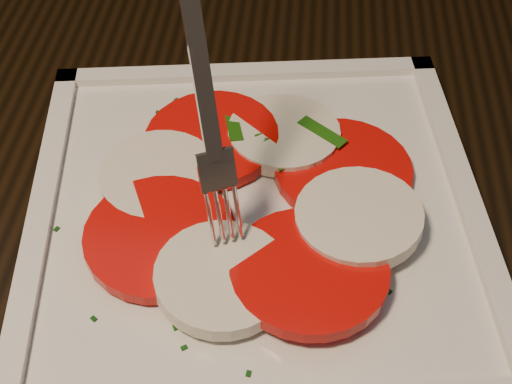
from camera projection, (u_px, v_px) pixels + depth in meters
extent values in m
cube|color=black|center=(315.00, 286.00, 0.45)|extent=(1.22, 0.83, 0.04)
cube|color=black|center=(333.00, 69.00, 1.05)|extent=(0.49, 0.49, 0.04)
cylinder|color=black|center=(222.00, 273.00, 1.10)|extent=(0.04, 0.04, 0.41)
cylinder|color=black|center=(450.00, 260.00, 1.12)|extent=(0.04, 0.04, 0.41)
cylinder|color=black|center=(215.00, 118.00, 1.35)|extent=(0.04, 0.04, 0.41)
cylinder|color=black|center=(403.00, 110.00, 1.36)|extent=(0.04, 0.04, 0.41)
cube|color=silver|center=(256.00, 216.00, 0.46)|extent=(0.33, 0.33, 0.01)
cylinder|color=red|center=(343.00, 169.00, 0.47)|extent=(0.09, 0.09, 0.01)
cylinder|color=silver|center=(284.00, 134.00, 0.49)|extent=(0.08, 0.08, 0.01)
cylinder|color=red|center=(212.00, 139.00, 0.48)|extent=(0.09, 0.09, 0.01)
cylinder|color=silver|center=(160.00, 177.00, 0.46)|extent=(0.08, 0.08, 0.01)
cylinder|color=red|center=(160.00, 236.00, 0.42)|extent=(0.09, 0.09, 0.01)
cylinder|color=silver|center=(222.00, 278.00, 0.40)|extent=(0.08, 0.08, 0.01)
cylinder|color=red|center=(309.00, 271.00, 0.40)|extent=(0.09, 0.09, 0.01)
cylinder|color=silver|center=(359.00, 217.00, 0.43)|extent=(0.08, 0.08, 0.01)
cube|color=#1C500D|center=(233.00, 122.00, 0.49)|extent=(0.02, 0.04, 0.00)
cube|color=#1C500D|center=(327.00, 268.00, 0.41)|extent=(0.03, 0.03, 0.00)
cube|color=#1C500D|center=(274.00, 150.00, 0.47)|extent=(0.03, 0.04, 0.00)
cube|color=#1C500D|center=(290.00, 151.00, 0.47)|extent=(0.04, 0.02, 0.00)
cube|color=#1C500D|center=(322.00, 132.00, 0.48)|extent=(0.04, 0.03, 0.00)
cube|color=#1C500D|center=(316.00, 262.00, 0.41)|extent=(0.02, 0.04, 0.00)
cube|color=#1C500D|center=(231.00, 261.00, 0.41)|extent=(0.02, 0.04, 0.00)
cube|color=#1C500D|center=(194.00, 183.00, 0.45)|extent=(0.03, 0.04, 0.00)
cube|color=#1C500D|center=(156.00, 178.00, 0.45)|extent=(0.01, 0.04, 0.00)
cube|color=#1C500D|center=(265.00, 284.00, 0.40)|extent=(0.04, 0.03, 0.00)
cube|color=#0C390A|center=(184.00, 348.00, 0.38)|extent=(0.00, 0.00, 0.00)
cube|color=#0C390A|center=(406.00, 180.00, 0.47)|extent=(0.00, 0.00, 0.00)
cube|color=#0C390A|center=(143.00, 139.00, 0.49)|extent=(0.00, 0.00, 0.00)
cube|color=#0C390A|center=(354.00, 308.00, 0.40)|extent=(0.00, 0.00, 0.00)
cube|color=#0C390A|center=(94.00, 319.00, 0.39)|extent=(0.00, 0.00, 0.00)
cube|color=#0C390A|center=(379.00, 170.00, 0.47)|extent=(0.00, 0.00, 0.00)
cube|color=#0C390A|center=(111.00, 179.00, 0.47)|extent=(0.00, 0.00, 0.00)
cube|color=#0C390A|center=(158.00, 112.00, 0.51)|extent=(0.00, 0.00, 0.00)
cube|color=#0C390A|center=(378.00, 289.00, 0.41)|extent=(0.00, 0.00, 0.00)
cube|color=#0C390A|center=(248.00, 374.00, 0.37)|extent=(0.00, 0.00, 0.00)
cube|color=#0C390A|center=(418.00, 204.00, 0.45)|extent=(0.00, 0.00, 0.00)
cube|color=#0C390A|center=(176.00, 100.00, 0.52)|extent=(0.00, 0.00, 0.00)
cube|color=#0C390A|center=(391.00, 166.00, 0.47)|extent=(0.00, 0.00, 0.00)
cube|color=#0C390A|center=(356.00, 129.00, 0.50)|extent=(0.00, 0.00, 0.00)
cube|color=#0C390A|center=(175.00, 318.00, 0.39)|extent=(0.00, 0.00, 0.00)
cube|color=#0C390A|center=(57.00, 229.00, 0.44)|extent=(0.00, 0.00, 0.00)
cube|color=#0C390A|center=(108.00, 253.00, 0.43)|extent=(0.00, 0.00, 0.00)
cube|color=#0C390A|center=(358.00, 136.00, 0.49)|extent=(0.00, 0.00, 0.00)
cube|color=#0C390A|center=(389.00, 291.00, 0.41)|extent=(0.00, 0.00, 0.00)
cube|color=#0C390A|center=(419.00, 235.00, 0.43)|extent=(0.00, 0.00, 0.00)
cube|color=#0C390A|center=(394.00, 213.00, 0.45)|extent=(0.00, 0.00, 0.00)
cube|color=#0C390A|center=(175.00, 328.00, 0.39)|extent=(0.00, 0.00, 0.00)
cube|color=#0C390A|center=(271.00, 97.00, 0.52)|extent=(0.00, 0.00, 0.00)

